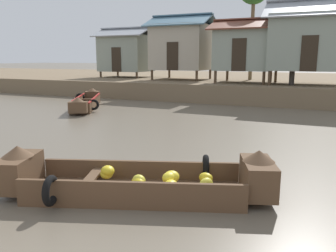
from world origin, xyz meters
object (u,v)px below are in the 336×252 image
(stilt_house_right, at_px, (311,42))
(banana_boat, at_px, (137,180))
(cargo_boat_upstream, at_px, (86,102))
(stilt_house_mid_left, at_px, (182,47))
(stilt_house_mid_right, at_px, (245,49))
(stilt_house_left, at_px, (126,53))
(vendor_person, at_px, (292,68))

(stilt_house_right, bearing_deg, banana_boat, -98.33)
(cargo_boat_upstream, height_order, stilt_house_right, stilt_house_right)
(stilt_house_mid_left, height_order, stilt_house_mid_right, stilt_house_mid_left)
(banana_boat, bearing_deg, stilt_house_left, 121.26)
(banana_boat, xyz_separation_m, vendor_person, (1.46, 14.64, 1.66))
(stilt_house_left, height_order, stilt_house_right, stilt_house_right)
(stilt_house_mid_left, distance_m, vendor_person, 7.95)
(cargo_boat_upstream, distance_m, stilt_house_mid_right, 9.84)
(stilt_house_left, relative_size, stilt_house_mid_right, 1.11)
(vendor_person, bearing_deg, stilt_house_mid_right, 158.91)
(stilt_house_mid_left, bearing_deg, vendor_person, -18.68)
(stilt_house_mid_right, distance_m, vendor_person, 3.21)
(stilt_house_mid_right, bearing_deg, vendor_person, -21.09)
(cargo_boat_upstream, bearing_deg, stilt_house_left, 108.77)
(banana_boat, height_order, stilt_house_mid_right, stilt_house_mid_right)
(vendor_person, bearing_deg, banana_boat, -95.69)
(cargo_boat_upstream, distance_m, stilt_house_mid_left, 8.92)
(cargo_boat_upstream, xyz_separation_m, stilt_house_mid_right, (6.61, 6.74, 2.77))
(banana_boat, distance_m, cargo_boat_upstream, 12.01)
(cargo_boat_upstream, distance_m, vendor_person, 11.12)
(banana_boat, distance_m, stilt_house_left, 21.67)
(cargo_boat_upstream, xyz_separation_m, stilt_house_mid_left, (2.00, 8.16, 2.99))
(cargo_boat_upstream, distance_m, stilt_house_right, 12.50)
(stilt_house_right, bearing_deg, vendor_person, -134.15)
(banana_boat, bearing_deg, stilt_house_mid_right, 94.94)
(stilt_house_left, distance_m, vendor_person, 13.20)
(stilt_house_left, xyz_separation_m, stilt_house_right, (13.43, -2.92, 0.45))
(cargo_boat_upstream, relative_size, vendor_person, 3.06)
(stilt_house_left, bearing_deg, stilt_house_mid_left, -13.43)
(stilt_house_mid_left, relative_size, stilt_house_mid_right, 1.13)
(stilt_house_mid_left, distance_m, stilt_house_mid_right, 4.83)
(cargo_boat_upstream, relative_size, stilt_house_left, 1.18)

